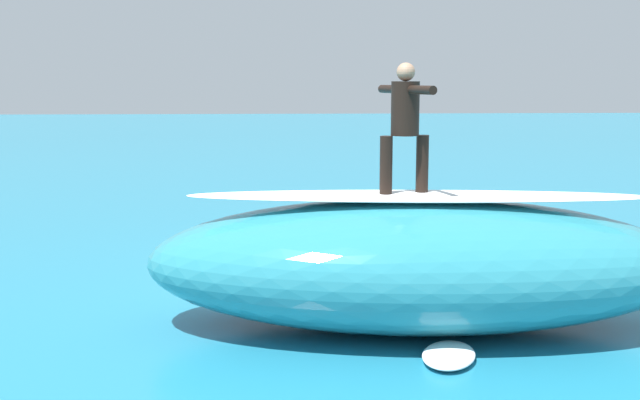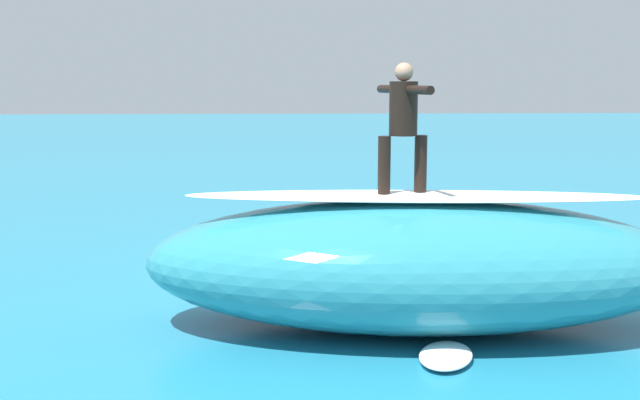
% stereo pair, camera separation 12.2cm
% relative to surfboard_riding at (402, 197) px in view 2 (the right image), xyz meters
% --- Properties ---
extents(ground_plane, '(120.00, 120.00, 0.00)m').
position_rel_surfboard_riding_xyz_m(ground_plane, '(0.46, -2.65, -1.65)').
color(ground_plane, teal).
extents(wave_crest, '(6.88, 3.30, 1.62)m').
position_rel_surfboard_riding_xyz_m(wave_crest, '(-0.17, 0.01, -0.84)').
color(wave_crest, teal).
rests_on(wave_crest, ground_plane).
extents(wave_foam_lip, '(5.74, 1.43, 0.08)m').
position_rel_surfboard_riding_xyz_m(wave_foam_lip, '(-0.17, 0.01, 0.01)').
color(wave_foam_lip, white).
rests_on(wave_foam_lip, wave_crest).
extents(surfboard_riding, '(1.89, 0.94, 0.06)m').
position_rel_surfboard_riding_xyz_m(surfboard_riding, '(0.00, 0.00, 0.00)').
color(surfboard_riding, yellow).
rests_on(surfboard_riding, wave_crest).
extents(surfer_riding, '(0.62, 1.48, 1.58)m').
position_rel_surfboard_riding_xyz_m(surfer_riding, '(0.00, -0.00, 0.95)').
color(surfer_riding, black).
rests_on(surfer_riding, surfboard_riding).
extents(surfboard_paddling, '(1.67, 1.97, 0.09)m').
position_rel_surfboard_riding_xyz_m(surfboard_paddling, '(1.77, -4.41, -1.60)').
color(surfboard_paddling, '#EAE5C6').
rests_on(surfboard_paddling, ground_plane).
extents(surfer_paddling, '(1.20, 1.50, 0.31)m').
position_rel_surfboard_riding_xyz_m(surfer_paddling, '(1.85, -4.52, -1.42)').
color(surfer_paddling, black).
rests_on(surfer_paddling, surfboard_paddling).
extents(foam_patch_near, '(0.86, 1.08, 0.13)m').
position_rel_surfboard_riding_xyz_m(foam_patch_near, '(-0.32, 1.22, -1.58)').
color(foam_patch_near, white).
rests_on(foam_patch_near, ground_plane).
extents(foam_patch_mid, '(0.62, 0.68, 0.12)m').
position_rel_surfboard_riding_xyz_m(foam_patch_mid, '(-3.19, -3.98, -1.59)').
color(foam_patch_mid, white).
rests_on(foam_patch_mid, ground_plane).
extents(foam_patch_far, '(0.68, 0.65, 0.13)m').
position_rel_surfboard_riding_xyz_m(foam_patch_far, '(-2.01, -4.84, -1.58)').
color(foam_patch_far, white).
rests_on(foam_patch_far, ground_plane).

